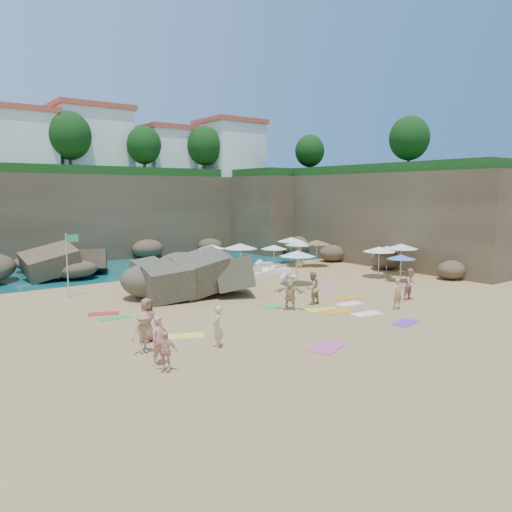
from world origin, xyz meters
TOP-DOWN VIEW (x-y plane):
  - ground at (0.00, 0.00)m, footprint 120.00×120.00m
  - seawater at (0.00, 30.00)m, footprint 120.00×120.00m
  - cliff_back at (2.00, 25.00)m, footprint 44.00×8.00m
  - cliff_right at (19.00, 8.00)m, footprint 8.00×30.00m
  - cliff_corner at (17.00, 20.00)m, footprint 10.00×12.00m
  - rock_promontory at (-11.00, 16.00)m, footprint 12.00×7.00m
  - clifftop_buildings at (2.96, 25.79)m, footprint 28.48×9.48m
  - clifftop_trees at (4.78, 19.52)m, footprint 35.60×23.82m
  - rock_outcrop at (-3.31, 3.24)m, footprint 7.97×6.63m
  - flag_pole at (-9.63, 6.38)m, footprint 0.77×0.14m
  - parasol_0 at (7.01, 7.23)m, footprint 2.21×2.21m
  - parasol_1 at (3.26, 6.68)m, footprint 2.64×2.64m
  - parasol_2 at (3.10, 10.55)m, footprint 2.20×2.20m
  - parasol_3 at (10.61, 9.23)m, footprint 2.52×2.52m
  - parasol_4 at (9.97, 7.45)m, footprint 2.36×2.36m
  - parasol_5 at (-0.93, 2.92)m, footprint 2.22×2.22m
  - parasol_6 at (11.26, 6.64)m, footprint 2.44×2.44m
  - parasol_7 at (13.94, 1.26)m, footprint 2.18×2.18m
  - parasol_8 at (13.43, -0.49)m, footprint 2.57×2.57m
  - parasol_9 at (4.18, 1.16)m, footprint 2.53×2.53m
  - parasol_10 at (10.98, -2.33)m, footprint 2.07×2.07m
  - parasol_11 at (11.09, -0.25)m, footprint 2.47×2.47m
  - lounger_0 at (-0.01, 7.16)m, footprint 1.66×0.71m
  - lounger_1 at (7.80, 9.57)m, footprint 1.80×0.76m
  - lounger_2 at (5.69, 6.42)m, footprint 1.60×1.42m
  - lounger_3 at (3.50, 5.25)m, footprint 1.90×1.03m
  - lounger_4 at (6.77, 6.24)m, footprint 1.84×0.91m
  - lounger_5 at (4.96, 2.84)m, footprint 1.82×0.97m
  - towel_1 at (-4.15, -10.17)m, footprint 2.13×1.57m
  - towel_2 at (0.66, -5.99)m, footprint 2.05×1.25m
  - towel_3 at (-9.39, -0.13)m, footprint 1.59×0.84m
  - towel_4 at (-8.05, -5.16)m, footprint 1.79×1.40m
  - towel_5 at (2.61, -5.12)m, footprint 1.64×0.92m
  - towel_6 at (1.71, -9.67)m, footprint 1.80×1.20m
  - towel_7 at (-9.53, 1.05)m, footprint 1.73×1.30m
  - towel_8 at (-4.18, 1.77)m, footprint 1.88×1.28m
  - towel_9 at (4.64, -0.66)m, footprint 1.96×1.04m
  - towel_10 at (3.71, -4.00)m, footprint 1.71×0.89m
  - towel_11 at (-1.20, -2.81)m, footprint 1.54×0.79m
  - towel_12 at (0.34, -5.25)m, footprint 2.03×1.47m
  - towel_13 at (1.59, -7.30)m, footprint 1.74×1.08m
  - person_stand_0 at (-10.64, -7.88)m, footprint 0.78×0.62m
  - person_stand_1 at (0.88, -3.87)m, footprint 0.96×0.76m
  - person_stand_2 at (1.44, 10.52)m, footprint 1.16×0.67m
  - person_stand_3 at (1.47, 3.65)m, footprint 0.75×0.91m
  - person_stand_4 at (9.60, 7.05)m, footprint 0.87×1.01m
  - person_stand_5 at (-2.63, 6.20)m, footprint 1.34×0.40m
  - person_stand_6 at (-7.81, -7.42)m, footprint 0.76×0.76m
  - person_lie_0 at (-10.54, -6.27)m, footprint 1.13×1.68m
  - person_lie_1 at (-10.77, -8.62)m, footprint 1.60×1.63m
  - person_lie_2 at (-9.75, -4.88)m, footprint 1.40×2.05m
  - person_lie_3 at (-1.02, -4.12)m, footprint 2.52×2.50m
  - person_lie_4 at (3.74, -7.62)m, footprint 0.90×1.78m
  - person_lie_5 at (6.32, -6.56)m, footprint 1.06×1.94m

SIDE VIEW (x-z plane):
  - ground at x=0.00m, z-range 0.00..0.00m
  - rock_promontory at x=-11.00m, z-range -1.00..1.00m
  - rock_outcrop at x=-3.31m, z-range -1.40..1.40m
  - seawater at x=0.00m, z-range 0.00..0.00m
  - towel_11 at x=-1.20m, z-range 0.00..0.03m
  - towel_7 at x=-9.53m, z-range 0.00..0.03m
  - towel_3 at x=-9.39m, z-range 0.00..0.03m
  - towel_5 at x=2.61m, z-range 0.00..0.03m
  - towel_4 at x=-8.05m, z-range 0.00..0.03m
  - towel_13 at x=1.59m, z-range 0.00..0.03m
  - towel_6 at x=1.71m, z-range 0.00..0.03m
  - towel_10 at x=3.71m, z-range 0.00..0.03m
  - towel_8 at x=-4.18m, z-range 0.00..0.03m
  - towel_12 at x=0.34m, z-range 0.00..0.03m
  - towel_1 at x=-4.15m, z-range 0.00..0.03m
  - towel_9 at x=4.64m, z-range 0.00..0.03m
  - towel_2 at x=0.66m, z-range 0.00..0.03m
  - lounger_0 at x=-0.01m, z-range 0.00..0.25m
  - lounger_2 at x=5.69m, z-range 0.00..0.25m
  - lounger_5 at x=4.96m, z-range 0.00..0.27m
  - lounger_1 at x=7.80m, z-range 0.00..0.27m
  - lounger_4 at x=6.77m, z-range 0.00..0.27m
  - lounger_3 at x=3.50m, z-range 0.00..0.28m
  - person_lie_1 at x=-10.77m, z-range 0.00..0.35m
  - person_lie_4 at x=3.74m, z-range 0.00..0.41m
  - person_lie_0 at x=-10.54m, z-range 0.00..0.43m
  - person_lie_3 at x=-1.02m, z-range 0.00..0.49m
  - person_lie_2 at x=-9.75m, z-range 0.00..0.50m
  - person_lie_5 at x=6.32m, z-range 0.00..0.71m
  - person_stand_5 at x=-2.63m, z-range 0.00..1.45m
  - person_stand_3 at x=1.47m, z-range 0.00..1.45m
  - person_stand_2 at x=1.44m, z-range 0.00..1.69m
  - person_stand_6 at x=-7.81m, z-range 0.00..1.78m
  - person_stand_4 at x=9.60m, z-range 0.00..1.81m
  - person_stand_0 at x=-10.64m, z-range 0.00..1.88m
  - person_stand_1 at x=0.88m, z-range 0.00..1.90m
  - parasol_10 at x=10.98m, z-range 0.82..2.77m
  - parasol_7 at x=13.94m, z-range 0.86..2.93m
  - parasol_2 at x=3.10m, z-range 0.87..2.96m
  - parasol_0 at x=7.01m, z-range 0.87..2.96m
  - parasol_5 at x=-0.93m, z-range 0.88..2.97m
  - parasol_4 at x=9.97m, z-range 0.93..3.16m
  - parasol_6 at x=11.26m, z-range 0.96..3.27m
  - parasol_11 at x=11.09m, z-range 0.98..3.31m
  - parasol_3 at x=10.61m, z-range 0.99..3.38m
  - parasol_9 at x=4.18m, z-range 1.00..3.39m
  - parasol_8 at x=13.43m, z-range 1.02..3.45m
  - parasol_1 at x=3.26m, z-range 1.04..3.54m
  - flag_pole at x=-9.63m, z-range 0.54..4.48m
  - cliff_back at x=2.00m, z-range 0.00..8.00m
  - cliff_right at x=19.00m, z-range 0.00..8.00m
  - cliff_corner at x=17.00m, z-range 0.00..8.00m
  - clifftop_buildings at x=2.96m, z-range 7.74..14.74m
  - clifftop_trees at x=4.78m, z-range 9.06..13.46m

